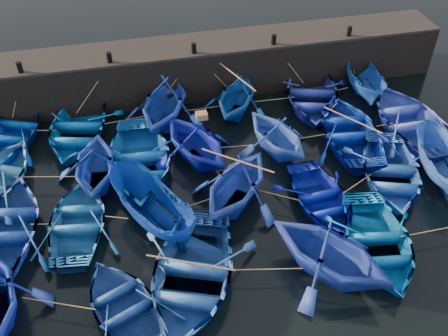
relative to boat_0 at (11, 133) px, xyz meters
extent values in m
plane|color=black|center=(8.89, -7.92, -0.52)|extent=(120.00, 120.00, 0.00)
cube|color=black|center=(8.89, 2.58, 0.73)|extent=(26.00, 2.50, 2.50)
cube|color=black|center=(8.89, 2.58, 2.04)|extent=(26.00, 2.50, 0.12)
cylinder|color=black|center=(0.89, 1.68, 2.35)|extent=(0.24, 0.24, 0.50)
cylinder|color=black|center=(4.89, 1.68, 2.35)|extent=(0.24, 0.24, 0.50)
cylinder|color=black|center=(8.89, 1.68, 2.35)|extent=(0.24, 0.24, 0.50)
cylinder|color=black|center=(12.89, 1.68, 2.35)|extent=(0.24, 0.24, 0.50)
cylinder|color=black|center=(16.89, 1.68, 2.35)|extent=(0.24, 0.24, 0.50)
imported|color=#00328D|center=(0.00, 0.00, 0.00)|extent=(5.22, 5.98, 1.03)
imported|color=#03539B|center=(2.94, -0.30, 0.03)|extent=(4.98, 6.08, 1.10)
imported|color=#1639A7|center=(7.09, -0.06, 0.70)|extent=(5.48, 5.81, 2.42)
imported|color=#09419D|center=(10.60, -0.06, 0.51)|extent=(4.93, 5.11, 2.06)
imported|color=navy|center=(14.46, -0.13, 0.06)|extent=(5.42, 6.46, 1.15)
imported|color=#164BB2|center=(17.43, 0.11, 0.26)|extent=(2.12, 4.20, 1.55)
imported|color=#17379D|center=(3.74, -3.69, 0.53)|extent=(3.84, 4.33, 2.10)
imported|color=blue|center=(5.47, -3.32, 0.08)|extent=(4.52, 6.04, 1.19)
imported|color=#0A1797|center=(8.00, -3.17, 0.60)|extent=(5.02, 5.33, 2.23)
imported|color=blue|center=(11.59, -3.36, 0.50)|extent=(4.41, 4.74, 2.03)
imported|color=navy|center=(15.13, -3.32, 0.05)|extent=(4.48, 5.85, 1.13)
imported|color=blue|center=(18.21, -3.25, 0.08)|extent=(4.22, 5.84, 1.20)
imported|color=navy|center=(0.32, -6.02, 0.04)|extent=(4.70, 5.97, 1.12)
imported|color=#1A5C94|center=(2.94, -6.18, -0.05)|extent=(3.77, 4.87, 0.93)
imported|color=navy|center=(5.68, -6.55, 0.38)|extent=(3.73, 4.90, 1.79)
imported|color=#1C3AA2|center=(9.05, -6.17, 0.61)|extent=(5.61, 5.66, 2.26)
imported|color=#05159E|center=(12.28, -7.09, -0.07)|extent=(3.40, 4.54, 0.90)
imported|color=blue|center=(15.62, -6.32, 0.01)|extent=(5.10, 6.02, 1.06)
imported|color=#1F4D9D|center=(17.65, -6.51, 0.29)|extent=(2.27, 4.36, 1.61)
imported|color=navy|center=(4.34, -10.24, -0.09)|extent=(4.32, 4.97, 0.86)
imported|color=#23559E|center=(6.61, -9.62, 0.08)|extent=(5.92, 6.86, 1.20)
imported|color=#193498|center=(11.27, -10.21, 0.67)|extent=(5.86, 5.94, 2.37)
imported|color=#0565B9|center=(13.42, -9.66, -0.01)|extent=(4.21, 5.37, 1.02)
cube|color=olive|center=(8.30, -3.17, 1.85)|extent=(0.47, 0.38, 0.27)
cylinder|color=tan|center=(1.47, -0.15, 0.03)|extent=(1.15, 0.34, 0.04)
cylinder|color=tan|center=(5.01, -0.18, 0.03)|extent=(2.35, 0.28, 0.04)
cylinder|color=tan|center=(8.84, -0.06, 0.03)|extent=(1.71, 0.04, 0.04)
cylinder|color=tan|center=(12.53, -0.10, 0.03)|extent=(2.06, 0.11, 0.04)
cylinder|color=tan|center=(15.94, -0.01, 0.03)|extent=(1.18, 0.28, 0.04)
cylinder|color=tan|center=(1.64, -3.43, 0.03)|extent=(2.40, 0.57, 0.04)
cylinder|color=tan|center=(4.60, -3.51, 0.03)|extent=(0.11, 0.37, 0.04)
cylinder|color=tan|center=(6.73, -3.25, 0.03)|extent=(0.74, 0.19, 0.04)
cylinder|color=tan|center=(9.79, -3.27, 0.03)|extent=(1.80, 0.23, 0.04)
cylinder|color=tan|center=(13.36, -3.34, 0.03)|extent=(1.74, 0.08, 0.04)
cylinder|color=tan|center=(16.67, -3.29, 0.03)|extent=(1.28, 0.11, 0.04)
cylinder|color=tan|center=(1.63, -6.10, 0.03)|extent=(0.83, 0.20, 0.04)
cylinder|color=tan|center=(4.31, -6.36, 0.03)|extent=(0.95, 0.40, 0.04)
cylinder|color=tan|center=(7.37, -6.36, 0.03)|extent=(1.58, 0.41, 0.04)
cylinder|color=tan|center=(10.66, -6.63, 0.03)|extent=(1.45, 0.95, 0.04)
cylinder|color=tan|center=(13.95, -6.71, 0.03)|extent=(1.56, 0.81, 0.04)
cylinder|color=tan|center=(16.64, -6.42, 0.03)|extent=(0.25, 0.22, 0.04)
cylinder|color=tan|center=(2.30, -9.75, 0.03)|extent=(2.31, 1.02, 0.04)
cylinder|color=tan|center=(5.48, -9.93, 0.03)|extent=(0.50, 0.65, 0.04)
cylinder|color=tan|center=(8.94, -9.91, 0.03)|extent=(2.86, 0.62, 0.04)
cylinder|color=tan|center=(12.35, -9.94, 0.03)|extent=(0.38, 0.56, 0.04)
cylinder|color=tan|center=(15.96, -9.66, 0.03)|extent=(3.28, 0.05, 0.04)
cylinder|color=tan|center=(0.44, 1.39, 1.07)|extent=(0.93, 0.43, 2.09)
cylinder|color=tan|center=(3.91, 1.24, 1.07)|extent=(1.98, 0.73, 2.10)
cylinder|color=tan|center=(7.99, 1.36, 1.07)|extent=(1.83, 0.48, 2.09)
cylinder|color=tan|center=(9.74, 1.36, 1.07)|extent=(1.75, 0.48, 2.09)
cylinder|color=tan|center=(13.67, 1.32, 1.07)|extent=(1.61, 0.55, 2.09)
cylinder|color=tan|center=(17.16, 1.45, 1.07)|extent=(0.59, 0.32, 2.08)
cylinder|color=#99724C|center=(10.60, -0.06, 1.58)|extent=(1.08, 2.84, 0.06)
cylinder|color=#99724C|center=(15.13, -3.32, 0.64)|extent=(1.77, 2.49, 0.06)
cylinder|color=#99724C|center=(9.05, -6.17, 1.77)|extent=(2.34, 1.97, 0.06)
cylinder|color=#99724C|center=(6.61, -9.62, 0.71)|extent=(2.74, 1.32, 0.06)
camera|label=1|loc=(5.39, -19.80, 13.78)|focal=40.00mm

